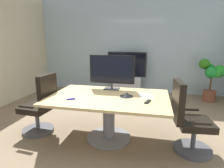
# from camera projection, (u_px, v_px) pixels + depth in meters

# --- Properties ---
(ground_plane) EXTENTS (7.19, 7.19, 0.00)m
(ground_plane) POSITION_uv_depth(u_px,v_px,m) (106.00, 134.00, 3.40)
(ground_plane) COLOR #7A664C
(wall_back_glass_partition) EXTENTS (5.98, 0.10, 2.97)m
(wall_back_glass_partition) POSITION_uv_depth(u_px,v_px,m) (129.00, 46.00, 6.01)
(wall_back_glass_partition) COLOR #9EB2B7
(wall_back_glass_partition) RESTS_ON ground
(conference_table) EXTENTS (1.94, 1.27, 0.76)m
(conference_table) POSITION_uv_depth(u_px,v_px,m) (109.00, 107.00, 3.13)
(conference_table) COLOR tan
(conference_table) RESTS_ON ground
(office_chair_left) EXTENTS (0.61, 0.59, 1.09)m
(office_chair_left) POSITION_uv_depth(u_px,v_px,m) (41.00, 109.00, 3.36)
(office_chair_left) COLOR #4C4C51
(office_chair_left) RESTS_ON ground
(office_chair_right) EXTENTS (0.62, 0.60, 1.09)m
(office_chair_right) POSITION_uv_depth(u_px,v_px,m) (188.00, 123.00, 2.78)
(office_chair_right) COLOR #4C4C51
(office_chair_right) RESTS_ON ground
(tv_monitor) EXTENTS (0.84, 0.18, 0.64)m
(tv_monitor) POSITION_uv_depth(u_px,v_px,m) (112.00, 70.00, 3.46)
(tv_monitor) COLOR #333338
(tv_monitor) RESTS_ON conference_table
(wall_display_unit) EXTENTS (1.20, 0.36, 1.31)m
(wall_display_unit) POSITION_uv_depth(u_px,v_px,m) (127.00, 80.00, 5.91)
(wall_display_unit) COLOR #B7BABC
(wall_display_unit) RESTS_ON ground
(potted_plant) EXTENTS (0.68, 0.53, 1.17)m
(potted_plant) POSITION_uv_depth(u_px,v_px,m) (212.00, 76.00, 5.07)
(potted_plant) COLOR brown
(potted_plant) RESTS_ON ground
(conference_phone) EXTENTS (0.22, 0.22, 0.07)m
(conference_phone) POSITION_uv_depth(u_px,v_px,m) (126.00, 95.00, 3.07)
(conference_phone) COLOR black
(conference_phone) RESTS_ON conference_table
(remote_control) EXTENTS (0.10, 0.18, 0.02)m
(remote_control) POSITION_uv_depth(u_px,v_px,m) (148.00, 102.00, 2.79)
(remote_control) COLOR black
(remote_control) RESTS_ON conference_table
(whiteboard_marker) EXTENTS (0.12, 0.09, 0.02)m
(whiteboard_marker) POSITION_uv_depth(u_px,v_px,m) (71.00, 99.00, 2.91)
(whiteboard_marker) COLOR #1919A5
(whiteboard_marker) RESTS_ON conference_table
(paper_notepad) EXTENTS (0.28, 0.34, 0.01)m
(paper_notepad) POSITION_uv_depth(u_px,v_px,m) (146.00, 96.00, 3.08)
(paper_notepad) COLOR white
(paper_notepad) RESTS_ON conference_table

